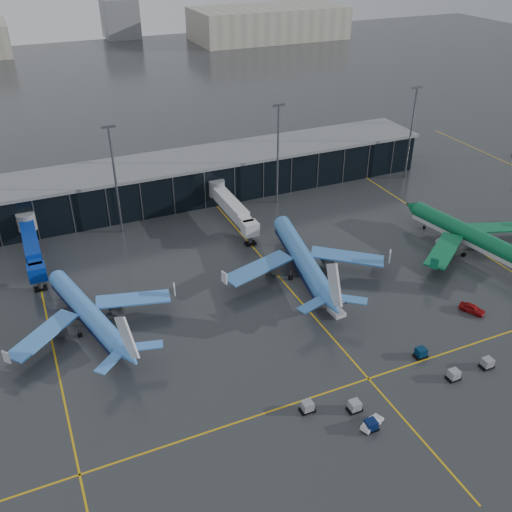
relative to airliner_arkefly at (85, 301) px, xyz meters
name	(u,v)px	position (x,y,z in m)	size (l,w,h in m)	color
ground	(272,340)	(28.32, -16.63, -5.58)	(600.00, 600.00, 0.00)	#282B2D
terminal_pier	(168,181)	(28.32, 45.37, -0.16)	(142.00, 17.00, 10.70)	black
jet_bridges	(31,246)	(-6.68, 26.36, -1.03)	(94.00, 27.50, 7.20)	#595B60
flood_masts	(201,163)	(33.32, 33.37, 8.23)	(203.00, 0.50, 25.50)	#595B60
distant_hangars	(149,29)	(78.26, 253.45, 3.21)	(260.00, 71.00, 22.00)	#B2AD99
taxi_lines	(295,295)	(38.32, -6.02, -5.57)	(220.00, 120.00, 0.02)	gold
airliner_arkefly	(85,301)	(0.00, 0.00, 0.00)	(31.88, 36.31, 11.16)	#4488E2
airliner_klm_near	(302,247)	(43.12, 0.69, 0.62)	(35.42, 40.34, 12.40)	#3C7AC5
airliner_aer_lingus	(470,225)	(80.82, -5.34, 0.54)	(34.94, 39.80, 12.23)	#0C6539
baggage_carts	(402,387)	(41.45, -35.93, -4.82)	(33.53, 11.45, 1.70)	black
mobile_airstair	(337,310)	(42.60, -14.58, -4.81)	(2.35, 3.30, 3.45)	silver
service_van_red	(472,308)	(65.86, -24.26, -4.77)	(1.90, 4.73, 1.61)	maroon
service_van_white	(372,423)	(33.27, -40.14, -4.91)	(1.42, 4.08, 1.34)	silver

